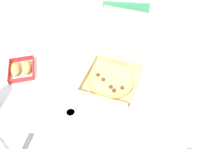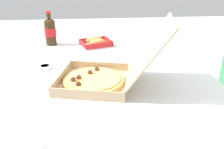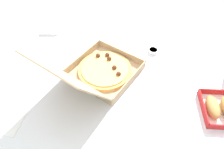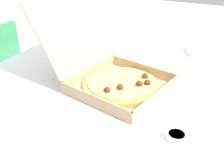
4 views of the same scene
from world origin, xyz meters
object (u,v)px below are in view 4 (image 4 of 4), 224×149
object	(u,v)px
paper_menu	(70,44)
napkin_pile	(199,52)
dipping_sauce_cup	(176,136)
pizza_box_open	(112,75)

from	to	relation	value
paper_menu	napkin_pile	size ratio (longest dim) A/B	1.91
napkin_pile	dipping_sauce_cup	bearing A→B (deg)	-176.01
paper_menu	dipping_sauce_cup	size ratio (longest dim) A/B	3.75
paper_menu	napkin_pile	world-z (taller)	napkin_pile
dipping_sauce_cup	pizza_box_open	bearing A→B (deg)	55.08
pizza_box_open	napkin_pile	size ratio (longest dim) A/B	4.93
napkin_pile	pizza_box_open	bearing A→B (deg)	152.32
paper_menu	dipping_sauce_cup	world-z (taller)	dipping_sauce_cup
paper_menu	napkin_pile	distance (m)	0.65
napkin_pile	dipping_sauce_cup	xyz separation A→B (m)	(-0.67, -0.05, 0.00)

